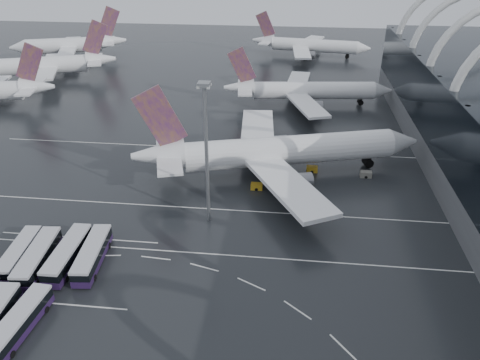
# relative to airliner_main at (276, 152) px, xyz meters

# --- Properties ---
(ground) EXTENTS (420.00, 420.00, 0.00)m
(ground) POSITION_rel_airliner_main_xyz_m (-8.51, -27.99, -5.31)
(ground) COLOR black
(ground) RESTS_ON ground
(lane_marking_near) EXTENTS (120.00, 0.25, 0.01)m
(lane_marking_near) POSITION_rel_airliner_main_xyz_m (-8.51, -29.99, -5.30)
(lane_marking_near) COLOR white
(lane_marking_near) RESTS_ON ground
(lane_marking_mid) EXTENTS (120.00, 0.25, 0.01)m
(lane_marking_mid) POSITION_rel_airliner_main_xyz_m (-8.51, -15.99, -5.30)
(lane_marking_mid) COLOR white
(lane_marking_mid) RESTS_ON ground
(lane_marking_far) EXTENTS (120.00, 0.25, 0.01)m
(lane_marking_far) POSITION_rel_airliner_main_xyz_m (-8.51, 12.01, -5.30)
(lane_marking_far) COLOR white
(lane_marking_far) RESTS_ON ground
(bus_bay_line_south) EXTENTS (28.00, 0.25, 0.01)m
(bus_bay_line_south) POSITION_rel_airliner_main_xyz_m (-32.51, -43.99, -5.30)
(bus_bay_line_south) COLOR white
(bus_bay_line_south) RESTS_ON ground
(bus_bay_line_north) EXTENTS (28.00, 0.25, 0.01)m
(bus_bay_line_north) POSITION_rel_airliner_main_xyz_m (-32.51, -27.99, -5.30)
(bus_bay_line_north) COLOR white
(bus_bay_line_north) RESTS_ON ground
(airliner_main) EXTENTS (61.58, 53.29, 21.20)m
(airliner_main) POSITION_rel_airliner_main_xyz_m (0.00, 0.00, 0.00)
(airliner_main) COLOR white
(airliner_main) RESTS_ON ground
(airliner_gate_b) EXTENTS (50.78, 45.37, 17.62)m
(airliner_gate_b) POSITION_rel_airliner_main_xyz_m (6.64, 47.22, -0.90)
(airliner_gate_b) COLOR white
(airliner_gate_b) RESTS_ON ground
(airliner_gate_c) EXTENTS (49.93, 45.57, 17.80)m
(airliner_gate_c) POSITION_rel_airliner_main_xyz_m (8.46, 111.50, -0.86)
(airliner_gate_c) COLOR white
(airliner_gate_c) RESTS_ON ground
(jet_remote_mid) EXTENTS (45.24, 36.82, 20.15)m
(jet_remote_mid) POSITION_rel_airliner_main_xyz_m (-82.29, 65.47, -0.11)
(jet_remote_mid) COLOR white
(jet_remote_mid) RESTS_ON ground
(jet_remote_far) EXTENTS (45.80, 37.26, 20.35)m
(jet_remote_far) POSITION_rel_airliner_main_xyz_m (-89.32, 97.26, -0.06)
(jet_remote_far) COLOR white
(jet_remote_far) RESTS_ON ground
(bus_row_near_a) EXTENTS (3.91, 12.44, 3.01)m
(bus_row_near_a) POSITION_rel_airliner_main_xyz_m (-38.80, -35.65, -3.65)
(bus_row_near_a) COLOR #1E123A
(bus_row_near_a) RESTS_ON ground
(bus_row_near_b) EXTENTS (4.25, 13.39, 3.24)m
(bus_row_near_b) POSITION_rel_airliner_main_xyz_m (-35.35, -36.35, -3.53)
(bus_row_near_b) COLOR #1E123A
(bus_row_near_b) RESTS_ON ground
(bus_row_near_c) EXTENTS (3.41, 13.34, 3.27)m
(bus_row_near_c) POSITION_rel_airliner_main_xyz_m (-31.07, -35.01, -3.51)
(bus_row_near_c) COLOR #1E123A
(bus_row_near_c) RESTS_ON ground
(bus_row_near_d) EXTENTS (4.15, 13.16, 3.18)m
(bus_row_near_d) POSITION_rel_airliner_main_xyz_m (-27.21, -34.51, -3.56)
(bus_row_near_d) COLOR #1E123A
(bus_row_near_d) RESTS_ON ground
(bus_row_far_c) EXTENTS (3.56, 12.48, 3.04)m
(bus_row_far_c) POSITION_rel_airliner_main_xyz_m (-31.06, -49.61, -3.64)
(bus_row_far_c) COLOR #1E123A
(bus_row_far_c) RESTS_ON ground
(floodlight_mast) EXTENTS (1.98, 1.98, 25.83)m
(floodlight_mast) POSITION_rel_airliner_main_xyz_m (-11.12, -19.81, 10.94)
(floodlight_mast) COLOR gray
(floodlight_mast) RESTS_ON ground
(gse_cart_belly_b) EXTENTS (2.42, 1.43, 1.32)m
(gse_cart_belly_b) POSITION_rel_airliner_main_xyz_m (19.60, 0.85, -4.65)
(gse_cart_belly_b) COLOR slate
(gse_cart_belly_b) RESTS_ON ground
(gse_cart_belly_c) EXTENTS (2.39, 1.41, 1.30)m
(gse_cart_belly_c) POSITION_rel_airliner_main_xyz_m (-3.37, -7.23, -4.66)
(gse_cart_belly_c) COLOR gold
(gse_cart_belly_c) RESTS_ON ground
(gse_cart_belly_e) EXTENTS (2.39, 1.41, 1.31)m
(gse_cart_belly_e) POSITION_rel_airliner_main_xyz_m (8.10, 2.07, -4.66)
(gse_cart_belly_e) COLOR gold
(gse_cart_belly_e) RESTS_ON ground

